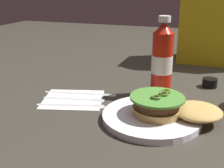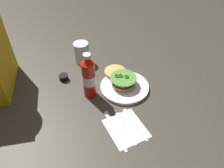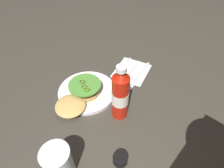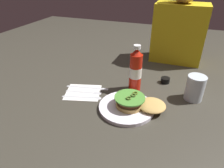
{
  "view_description": "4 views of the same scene",
  "coord_description": "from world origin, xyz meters",
  "px_view_note": "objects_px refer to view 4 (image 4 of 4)",
  "views": [
    {
      "loc": [
        0.08,
        -0.67,
        0.32
      ],
      "look_at": [
        -0.15,
        0.0,
        0.06
      ],
      "focal_mm": 45.45,
      "sensor_mm": 36.0,
      "label": 1
    },
    {
      "loc": [
        -0.8,
        0.17,
        0.75
      ],
      "look_at": [
        -0.08,
        0.02,
        0.08
      ],
      "focal_mm": 35.0,
      "sensor_mm": 36.0,
      "label": 2
    },
    {
      "loc": [
        0.3,
        0.39,
        0.59
      ],
      "look_at": [
        -0.1,
        0.03,
        0.06
      ],
      "focal_mm": 30.23,
      "sensor_mm": 36.0,
      "label": 3
    },
    {
      "loc": [
        0.15,
        -0.72,
        0.53
      ],
      "look_at": [
        -0.14,
        0.05,
        0.05
      ],
      "focal_mm": 31.61,
      "sensor_mm": 36.0,
      "label": 4
    }
  ],
  "objects_px": {
    "condiment_cup": "(165,80)",
    "butter_knife": "(90,87)",
    "diner_person": "(180,25)",
    "fork_utensil": "(87,92)",
    "dinner_plate": "(126,107)",
    "water_glass": "(195,88)",
    "ketchup_bottle": "(136,70)",
    "spoon_utensil": "(87,97)",
    "burger_sandwich": "(138,103)",
    "napkin": "(83,92)"
  },
  "relations": [
    {
      "from": "condiment_cup",
      "to": "butter_knife",
      "type": "relative_size",
      "value": 0.22
    },
    {
      "from": "diner_person",
      "to": "fork_utensil",
      "type": "bearing_deg",
      "value": -122.42
    },
    {
      "from": "dinner_plate",
      "to": "water_glass",
      "type": "bearing_deg",
      "value": 34.22
    },
    {
      "from": "ketchup_bottle",
      "to": "dinner_plate",
      "type": "bearing_deg",
      "value": -86.81
    },
    {
      "from": "condiment_cup",
      "to": "diner_person",
      "type": "bearing_deg",
      "value": 87.38
    },
    {
      "from": "dinner_plate",
      "to": "spoon_utensil",
      "type": "distance_m",
      "value": 0.2
    },
    {
      "from": "water_glass",
      "to": "spoon_utensil",
      "type": "bearing_deg",
      "value": -160.66
    },
    {
      "from": "water_glass",
      "to": "diner_person",
      "type": "relative_size",
      "value": 0.23
    },
    {
      "from": "dinner_plate",
      "to": "butter_knife",
      "type": "height_order",
      "value": "dinner_plate"
    },
    {
      "from": "burger_sandwich",
      "to": "napkin",
      "type": "xyz_separation_m",
      "value": [
        -0.29,
        0.04,
        -0.03
      ]
    },
    {
      "from": "ketchup_bottle",
      "to": "fork_utensil",
      "type": "bearing_deg",
      "value": -151.39
    },
    {
      "from": "burger_sandwich",
      "to": "water_glass",
      "type": "relative_size",
      "value": 1.84
    },
    {
      "from": "water_glass",
      "to": "dinner_plate",
      "type": "bearing_deg",
      "value": -145.78
    },
    {
      "from": "burger_sandwich",
      "to": "fork_utensil",
      "type": "xyz_separation_m",
      "value": [
        -0.27,
        0.04,
        -0.03
      ]
    },
    {
      "from": "condiment_cup",
      "to": "napkin",
      "type": "relative_size",
      "value": 0.28
    },
    {
      "from": "burger_sandwich",
      "to": "ketchup_bottle",
      "type": "distance_m",
      "value": 0.18
    },
    {
      "from": "condiment_cup",
      "to": "burger_sandwich",
      "type": "bearing_deg",
      "value": -106.28
    },
    {
      "from": "water_glass",
      "to": "condiment_cup",
      "type": "distance_m",
      "value": 0.19
    },
    {
      "from": "dinner_plate",
      "to": "spoon_utensil",
      "type": "xyz_separation_m",
      "value": [
        -0.2,
        0.02,
        -0.0
      ]
    },
    {
      "from": "burger_sandwich",
      "to": "spoon_utensil",
      "type": "distance_m",
      "value": 0.25
    },
    {
      "from": "condiment_cup",
      "to": "spoon_utensil",
      "type": "xyz_separation_m",
      "value": [
        -0.33,
        -0.28,
        -0.01
      ]
    },
    {
      "from": "napkin",
      "to": "spoon_utensil",
      "type": "relative_size",
      "value": 0.91
    },
    {
      "from": "condiment_cup",
      "to": "diner_person",
      "type": "xyz_separation_m",
      "value": [
        0.02,
        0.34,
        0.21
      ]
    },
    {
      "from": "napkin",
      "to": "dinner_plate",
      "type": "bearing_deg",
      "value": -12.54
    },
    {
      "from": "dinner_plate",
      "to": "fork_utensil",
      "type": "height_order",
      "value": "dinner_plate"
    },
    {
      "from": "condiment_cup",
      "to": "diner_person",
      "type": "distance_m",
      "value": 0.4
    },
    {
      "from": "burger_sandwich",
      "to": "butter_knife",
      "type": "xyz_separation_m",
      "value": [
        -0.27,
        0.09,
        -0.03
      ]
    },
    {
      "from": "water_glass",
      "to": "fork_utensil",
      "type": "height_order",
      "value": "water_glass"
    },
    {
      "from": "water_glass",
      "to": "condiment_cup",
      "type": "height_order",
      "value": "water_glass"
    },
    {
      "from": "burger_sandwich",
      "to": "ketchup_bottle",
      "type": "xyz_separation_m",
      "value": [
        -0.06,
        0.16,
        0.07
      ]
    },
    {
      "from": "napkin",
      "to": "butter_knife",
      "type": "relative_size",
      "value": 0.77
    },
    {
      "from": "dinner_plate",
      "to": "burger_sandwich",
      "type": "xyz_separation_m",
      "value": [
        0.05,
        0.01,
        0.03
      ]
    },
    {
      "from": "condiment_cup",
      "to": "napkin",
      "type": "distance_m",
      "value": 0.44
    },
    {
      "from": "condiment_cup",
      "to": "butter_knife",
      "type": "distance_m",
      "value": 0.4
    },
    {
      "from": "water_glass",
      "to": "condiment_cup",
      "type": "xyz_separation_m",
      "value": [
        -0.14,
        0.11,
        -0.05
      ]
    },
    {
      "from": "burger_sandwich",
      "to": "water_glass",
      "type": "xyz_separation_m",
      "value": [
        0.22,
        0.17,
        0.02
      ]
    },
    {
      "from": "condiment_cup",
      "to": "napkin",
      "type": "height_order",
      "value": "condiment_cup"
    },
    {
      "from": "burger_sandwich",
      "to": "diner_person",
      "type": "relative_size",
      "value": 0.42
    },
    {
      "from": "water_glass",
      "to": "spoon_utensil",
      "type": "relative_size",
      "value": 0.64
    },
    {
      "from": "butter_knife",
      "to": "diner_person",
      "type": "height_order",
      "value": "diner_person"
    },
    {
      "from": "napkin",
      "to": "spoon_utensil",
      "type": "height_order",
      "value": "spoon_utensil"
    },
    {
      "from": "dinner_plate",
      "to": "ketchup_bottle",
      "type": "bearing_deg",
      "value": 93.19
    },
    {
      "from": "spoon_utensil",
      "to": "diner_person",
      "type": "xyz_separation_m",
      "value": [
        0.34,
        0.61,
        0.22
      ]
    },
    {
      "from": "spoon_utensil",
      "to": "butter_knife",
      "type": "distance_m",
      "value": 0.09
    },
    {
      "from": "ketchup_bottle",
      "to": "water_glass",
      "type": "bearing_deg",
      "value": 2.27
    },
    {
      "from": "burger_sandwich",
      "to": "condiment_cup",
      "type": "relative_size",
      "value": 4.63
    },
    {
      "from": "butter_knife",
      "to": "fork_utensil",
      "type": "bearing_deg",
      "value": -85.47
    },
    {
      "from": "condiment_cup",
      "to": "spoon_utensil",
      "type": "relative_size",
      "value": 0.26
    },
    {
      "from": "dinner_plate",
      "to": "water_glass",
      "type": "height_order",
      "value": "water_glass"
    },
    {
      "from": "water_glass",
      "to": "butter_knife",
      "type": "relative_size",
      "value": 0.55
    }
  ]
}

